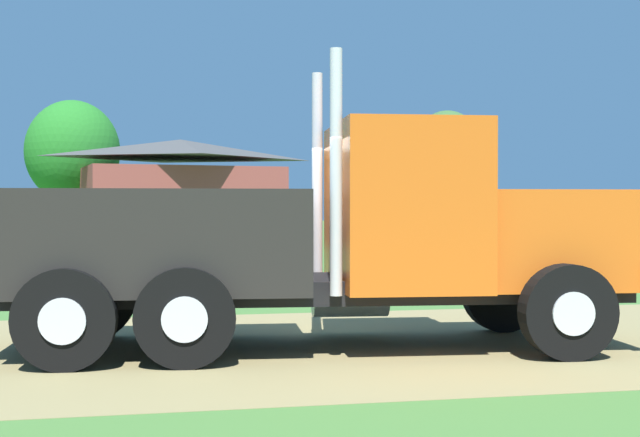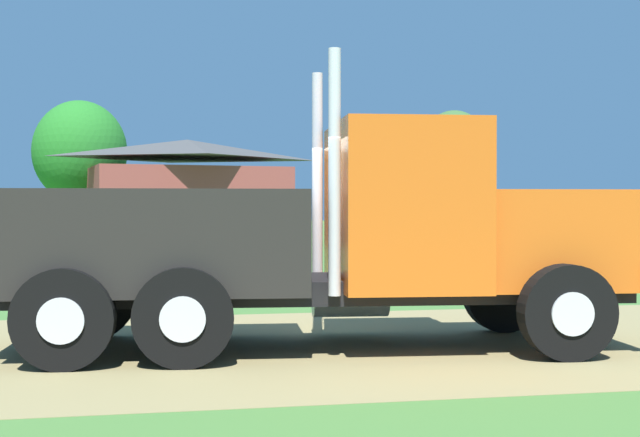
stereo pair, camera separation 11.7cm
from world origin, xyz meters
TOP-DOWN VIEW (x-y plane):
  - ground_plane at (0.00, 0.00)m, footprint 200.00×200.00m
  - dirt_track at (0.00, 0.00)m, footprint 120.00×6.62m
  - truck_foreground_white at (0.25, -0.24)m, footprint 7.77×3.23m
  - shed_building at (0.28, 30.28)m, footprint 9.66×7.27m
  - tree_mid at (-4.69, 33.83)m, footprint 4.51×4.51m
  - tree_right at (14.15, 33.15)m, footprint 3.61×3.61m

SIDE VIEW (x-z plane):
  - ground_plane at x=0.00m, z-range 0.00..0.00m
  - dirt_track at x=0.00m, z-range 0.00..0.01m
  - truck_foreground_white at x=0.25m, z-range -0.44..3.04m
  - shed_building at x=0.28m, z-range -0.09..4.71m
  - tree_mid at x=-4.69m, z-range 0.94..7.82m
  - tree_right at x=14.15m, z-range 1.34..8.07m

